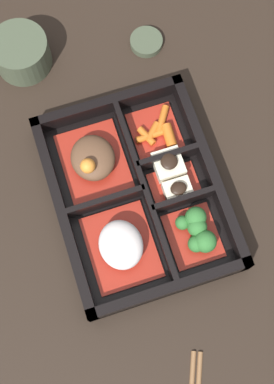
# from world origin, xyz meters

# --- Properties ---
(ground_plane) EXTENTS (3.00, 3.00, 0.00)m
(ground_plane) POSITION_xyz_m (0.00, 0.00, 0.00)
(ground_plane) COLOR black
(bento_base) EXTENTS (0.30, 0.24, 0.01)m
(bento_base) POSITION_xyz_m (0.00, 0.00, 0.01)
(bento_base) COLOR black
(bento_base) RESTS_ON ground_plane
(bento_rim) EXTENTS (0.30, 0.24, 0.04)m
(bento_rim) POSITION_xyz_m (0.00, -0.00, 0.02)
(bento_rim) COLOR black
(bento_rim) RESTS_ON ground_plane
(bowl_rice) EXTENTS (0.12, 0.09, 0.04)m
(bowl_rice) POSITION_xyz_m (-0.07, 0.05, 0.03)
(bowl_rice) COLOR maroon
(bowl_rice) RESTS_ON bento_base
(bowl_stew) EXTENTS (0.12, 0.09, 0.05)m
(bowl_stew) POSITION_xyz_m (0.07, 0.05, 0.03)
(bowl_stew) COLOR maroon
(bowl_stew) RESTS_ON bento_base
(bowl_greens) EXTENTS (0.08, 0.07, 0.04)m
(bowl_greens) POSITION_xyz_m (-0.08, -0.06, 0.03)
(bowl_greens) COLOR maroon
(bowl_greens) RESTS_ON bento_base
(bowl_tofu) EXTENTS (0.08, 0.07, 0.03)m
(bowl_tofu) POSITION_xyz_m (0.01, -0.06, 0.02)
(bowl_tofu) COLOR maroon
(bowl_tofu) RESTS_ON bento_base
(bowl_carrots) EXTENTS (0.08, 0.07, 0.02)m
(bowl_carrots) POSITION_xyz_m (0.08, -0.06, 0.02)
(bowl_carrots) COLOR maroon
(bowl_carrots) RESTS_ON bento_base
(tea_cup) EXTENTS (0.09, 0.09, 0.05)m
(tea_cup) POSITION_xyz_m (0.27, 0.10, 0.03)
(tea_cup) COLOR #424C38
(tea_cup) RESTS_ON ground_plane
(sauce_dish) EXTENTS (0.05, 0.05, 0.01)m
(sauce_dish) POSITION_xyz_m (0.24, -0.09, 0.01)
(sauce_dish) COLOR #424C38
(sauce_dish) RESTS_ON ground_plane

